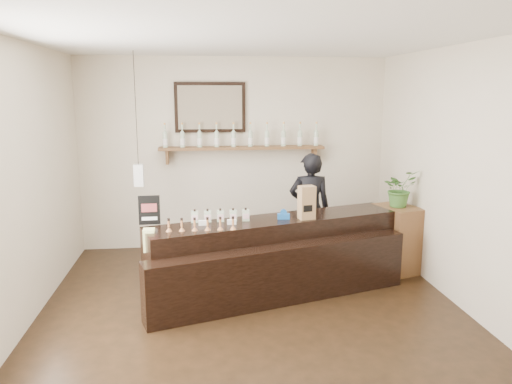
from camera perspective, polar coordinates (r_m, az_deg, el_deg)
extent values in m
plane|color=black|center=(5.39, -0.30, -13.89)|extent=(5.00, 5.00, 0.00)
plane|color=beige|center=(7.42, -2.47, 4.40)|extent=(4.50, 0.00, 4.50)
plane|color=beige|center=(2.57, 5.97, -9.18)|extent=(4.50, 0.00, 4.50)
plane|color=beige|center=(5.21, -25.72, 0.31)|extent=(0.00, 5.00, 5.00)
plane|color=beige|center=(5.66, 22.96, 1.33)|extent=(0.00, 5.00, 5.00)
plane|color=white|center=(4.90, -0.34, 17.24)|extent=(5.00, 5.00, 0.00)
cube|color=brown|center=(7.28, -1.61, 5.07)|extent=(2.40, 0.25, 0.04)
cube|color=brown|center=(7.31, -10.11, 3.98)|extent=(0.04, 0.20, 0.20)
cube|color=brown|center=(7.50, 6.64, 4.26)|extent=(0.04, 0.20, 0.20)
cube|color=black|center=(7.32, -5.27, 9.61)|extent=(1.02, 0.04, 0.72)
cube|color=#463A2D|center=(7.29, -5.26, 9.60)|extent=(0.92, 0.01, 0.62)
cube|color=white|center=(6.57, -13.25, 1.88)|extent=(0.12, 0.12, 0.28)
cylinder|color=black|center=(6.49, -13.59, 9.26)|extent=(0.01, 0.01, 1.41)
cylinder|color=beige|center=(7.26, -10.34, 5.84)|extent=(0.07, 0.07, 0.20)
cone|color=beige|center=(7.25, -10.38, 6.83)|extent=(0.07, 0.07, 0.05)
cylinder|color=beige|center=(7.24, -10.40, 7.31)|extent=(0.02, 0.02, 0.07)
cylinder|color=#C7873A|center=(7.24, -10.41, 7.68)|extent=(0.03, 0.03, 0.02)
cylinder|color=white|center=(7.26, -10.34, 5.67)|extent=(0.07, 0.07, 0.09)
cylinder|color=beige|center=(7.25, -8.41, 5.89)|extent=(0.07, 0.07, 0.20)
cone|color=beige|center=(7.24, -8.43, 6.89)|extent=(0.07, 0.07, 0.05)
cylinder|color=beige|center=(7.23, -8.45, 7.36)|extent=(0.02, 0.02, 0.07)
cylinder|color=#C7873A|center=(7.23, -8.46, 7.73)|extent=(0.03, 0.03, 0.02)
cylinder|color=white|center=(7.25, -8.40, 5.73)|extent=(0.07, 0.07, 0.09)
cylinder|color=beige|center=(7.24, -6.46, 5.94)|extent=(0.07, 0.07, 0.20)
cone|color=beige|center=(7.23, -6.49, 6.94)|extent=(0.07, 0.07, 0.05)
cylinder|color=beige|center=(7.23, -6.50, 7.41)|extent=(0.02, 0.02, 0.07)
cylinder|color=#C7873A|center=(7.23, -6.50, 7.78)|extent=(0.03, 0.03, 0.02)
cylinder|color=white|center=(7.25, -6.46, 5.78)|extent=(0.07, 0.07, 0.09)
cylinder|color=beige|center=(7.25, -4.52, 5.98)|extent=(0.07, 0.07, 0.20)
cone|color=beige|center=(7.24, -4.54, 6.98)|extent=(0.07, 0.07, 0.05)
cylinder|color=beige|center=(7.23, -4.54, 7.45)|extent=(0.02, 0.02, 0.07)
cylinder|color=#C7873A|center=(7.23, -4.55, 7.82)|extent=(0.03, 0.03, 0.02)
cylinder|color=white|center=(7.25, -4.52, 5.82)|extent=(0.07, 0.07, 0.09)
cylinder|color=beige|center=(7.26, -2.58, 6.01)|extent=(0.07, 0.07, 0.20)
cone|color=beige|center=(7.25, -2.59, 7.01)|extent=(0.07, 0.07, 0.05)
cylinder|color=beige|center=(7.25, -2.60, 7.48)|extent=(0.02, 0.02, 0.07)
cylinder|color=#C7873A|center=(7.24, -2.60, 7.85)|extent=(0.03, 0.03, 0.02)
cylinder|color=white|center=(7.26, -2.58, 5.85)|extent=(0.07, 0.07, 0.09)
cylinder|color=beige|center=(7.28, -0.65, 6.04)|extent=(0.07, 0.07, 0.20)
cone|color=beige|center=(7.27, -0.66, 7.03)|extent=(0.07, 0.07, 0.05)
cylinder|color=beige|center=(7.27, -0.66, 7.50)|extent=(0.02, 0.02, 0.07)
cylinder|color=#C7873A|center=(7.27, -0.66, 7.87)|extent=(0.03, 0.03, 0.02)
cylinder|color=white|center=(7.29, -0.65, 5.88)|extent=(0.07, 0.07, 0.09)
cylinder|color=beige|center=(7.31, 1.26, 6.06)|extent=(0.07, 0.07, 0.20)
cone|color=beige|center=(7.30, 1.27, 7.05)|extent=(0.07, 0.07, 0.05)
cylinder|color=beige|center=(7.30, 1.27, 7.52)|extent=(0.02, 0.02, 0.07)
cylinder|color=#C7873A|center=(7.30, 1.27, 7.89)|extent=(0.03, 0.03, 0.02)
cylinder|color=white|center=(7.32, 1.26, 5.90)|extent=(0.07, 0.07, 0.09)
cylinder|color=beige|center=(7.35, 3.16, 6.07)|extent=(0.07, 0.07, 0.20)
cone|color=beige|center=(7.34, 3.17, 7.06)|extent=(0.07, 0.07, 0.05)
cylinder|color=beige|center=(7.34, 3.18, 7.52)|extent=(0.02, 0.02, 0.07)
cylinder|color=#C7873A|center=(7.33, 3.18, 7.89)|extent=(0.03, 0.03, 0.02)
cylinder|color=white|center=(7.35, 3.16, 5.91)|extent=(0.07, 0.07, 0.09)
cylinder|color=beige|center=(7.40, 5.04, 6.08)|extent=(0.07, 0.07, 0.20)
cone|color=beige|center=(7.39, 5.05, 7.06)|extent=(0.07, 0.07, 0.05)
cylinder|color=beige|center=(7.38, 5.06, 7.52)|extent=(0.02, 0.02, 0.07)
cylinder|color=#C7873A|center=(7.38, 5.07, 7.88)|extent=(0.03, 0.03, 0.02)
cylinder|color=white|center=(7.40, 5.03, 5.92)|extent=(0.07, 0.07, 0.09)
cylinder|color=beige|center=(7.45, 6.89, 6.07)|extent=(0.07, 0.07, 0.20)
cone|color=beige|center=(7.44, 6.91, 7.05)|extent=(0.07, 0.07, 0.05)
cylinder|color=beige|center=(7.44, 6.92, 7.51)|extent=(0.02, 0.02, 0.07)
cylinder|color=#C7873A|center=(7.43, 6.93, 7.87)|extent=(0.03, 0.03, 0.02)
cylinder|color=white|center=(7.45, 6.88, 5.92)|extent=(0.07, 0.07, 0.09)
cube|color=black|center=(5.92, 2.38, -7.07)|extent=(3.09, 1.42, 0.86)
cube|color=black|center=(5.58, 3.04, -9.38)|extent=(3.01, 1.16, 0.65)
cube|color=white|center=(5.53, -6.07, -3.53)|extent=(0.10, 0.04, 0.05)
cube|color=white|center=(5.54, -2.80, -3.44)|extent=(0.10, 0.04, 0.05)
cube|color=#F2F998|center=(5.40, -12.07, -6.00)|extent=(0.12, 0.12, 0.12)
cube|color=#F2F998|center=(5.37, -12.12, -4.78)|extent=(0.12, 0.12, 0.12)
cube|color=beige|center=(5.67, -7.01, -2.84)|extent=(0.08, 0.08, 0.13)
cube|color=#F2BCC5|center=(5.63, -7.01, -2.94)|extent=(0.07, 0.00, 0.06)
cylinder|color=black|center=(5.65, -7.03, -2.12)|extent=(0.02, 0.02, 0.03)
cube|color=beige|center=(5.67, -5.55, -2.81)|extent=(0.08, 0.08, 0.13)
cube|color=#F2BCC5|center=(5.63, -5.54, -2.91)|extent=(0.07, 0.00, 0.06)
cylinder|color=black|center=(5.65, -5.57, -2.08)|extent=(0.02, 0.02, 0.03)
cube|color=beige|center=(5.67, -4.09, -2.77)|extent=(0.08, 0.08, 0.13)
cube|color=#F2BCC5|center=(5.63, -4.07, -2.87)|extent=(0.07, 0.00, 0.06)
cylinder|color=black|center=(5.66, -4.10, -2.05)|extent=(0.02, 0.02, 0.03)
cube|color=beige|center=(5.68, -2.64, -2.74)|extent=(0.08, 0.08, 0.13)
cube|color=#F2BCC5|center=(5.64, -2.61, -2.83)|extent=(0.07, 0.00, 0.06)
cylinder|color=black|center=(5.66, -2.64, -2.01)|extent=(0.02, 0.02, 0.03)
cube|color=beige|center=(5.69, -1.19, -2.70)|extent=(0.08, 0.08, 0.13)
cube|color=#F2BCC5|center=(5.65, -1.15, -2.80)|extent=(0.07, 0.00, 0.06)
cylinder|color=black|center=(5.68, -1.19, -1.98)|extent=(0.02, 0.02, 0.03)
cylinder|color=#AD693A|center=(5.37, -9.88, -5.54)|extent=(0.07, 0.07, 0.20)
cone|color=#AD693A|center=(5.34, -9.93, -4.23)|extent=(0.07, 0.07, 0.05)
cylinder|color=#AD693A|center=(5.32, -9.95, -3.61)|extent=(0.02, 0.02, 0.07)
cylinder|color=black|center=(5.31, -9.96, -3.12)|extent=(0.03, 0.03, 0.02)
cylinder|color=white|center=(5.38, -9.87, -5.75)|extent=(0.07, 0.07, 0.09)
cylinder|color=#AD693A|center=(5.37, -8.43, -5.51)|extent=(0.07, 0.07, 0.20)
cone|color=#AD693A|center=(5.33, -8.47, -4.21)|extent=(0.07, 0.07, 0.05)
cylinder|color=#AD693A|center=(5.32, -8.49, -3.58)|extent=(0.02, 0.02, 0.07)
cylinder|color=black|center=(5.31, -8.50, -3.09)|extent=(0.03, 0.03, 0.02)
cylinder|color=white|center=(5.37, -8.42, -5.72)|extent=(0.07, 0.07, 0.09)
cylinder|color=#AD693A|center=(5.36, -6.98, -5.48)|extent=(0.07, 0.07, 0.20)
cone|color=#AD693A|center=(5.33, -7.01, -4.17)|extent=(0.07, 0.07, 0.05)
cylinder|color=#AD693A|center=(5.31, -7.03, -3.55)|extent=(0.02, 0.02, 0.07)
cylinder|color=black|center=(5.30, -7.04, -3.06)|extent=(0.03, 0.03, 0.02)
cylinder|color=white|center=(5.37, -6.98, -5.69)|extent=(0.07, 0.07, 0.09)
cylinder|color=#AD693A|center=(5.37, -5.53, -5.45)|extent=(0.07, 0.07, 0.20)
cone|color=#AD693A|center=(5.33, -5.56, -4.14)|extent=(0.07, 0.07, 0.05)
cylinder|color=#AD693A|center=(5.31, -5.57, -3.52)|extent=(0.02, 0.02, 0.07)
cylinder|color=black|center=(5.30, -5.58, -3.03)|extent=(0.03, 0.03, 0.02)
cylinder|color=white|center=(5.37, -5.53, -5.66)|extent=(0.07, 0.07, 0.09)
cylinder|color=#AD693A|center=(5.37, -4.08, -5.41)|extent=(0.07, 0.07, 0.20)
cone|color=#AD693A|center=(5.33, -4.10, -4.10)|extent=(0.07, 0.07, 0.05)
cylinder|color=#AD693A|center=(5.32, -4.11, -3.48)|extent=(0.02, 0.02, 0.07)
cylinder|color=black|center=(5.31, -4.12, -2.99)|extent=(0.03, 0.03, 0.02)
cylinder|color=white|center=(5.38, -4.08, -5.62)|extent=(0.07, 0.07, 0.09)
cylinder|color=#AD693A|center=(5.38, -2.63, -5.37)|extent=(0.07, 0.07, 0.20)
cone|color=#AD693A|center=(5.34, -2.65, -4.06)|extent=(0.07, 0.07, 0.05)
cylinder|color=#AD693A|center=(5.33, -2.65, -3.44)|extent=(0.02, 0.02, 0.07)
cylinder|color=black|center=(5.31, -2.66, -2.95)|extent=(0.03, 0.03, 0.02)
cylinder|color=white|center=(5.38, -2.63, -5.58)|extent=(0.07, 0.07, 0.09)
cube|color=black|center=(5.62, -12.10, -2.03)|extent=(0.23, 0.03, 0.33)
cube|color=#923536|center=(5.60, -12.12, -1.78)|extent=(0.17, 0.01, 0.09)
cube|color=white|center=(5.63, -12.07, -2.99)|extent=(0.17, 0.01, 0.04)
cube|color=#9D7A4C|center=(5.76, 5.81, -1.20)|extent=(0.20, 0.17, 0.39)
cube|color=black|center=(5.71, 5.95, -1.89)|extent=(0.11, 0.02, 0.08)
cube|color=#1857A9|center=(5.77, 3.16, -2.79)|extent=(0.14, 0.07, 0.06)
cylinder|color=#1857A9|center=(5.76, 3.17, -2.33)|extent=(0.08, 0.04, 0.08)
cube|color=brown|center=(6.75, 15.78, -5.16)|extent=(0.58, 0.69, 0.86)
imported|color=#3C6C2B|center=(6.60, 16.09, 0.40)|extent=(0.53, 0.50, 0.47)
imported|color=black|center=(6.72, 6.16, -1.11)|extent=(0.65, 0.46, 1.71)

